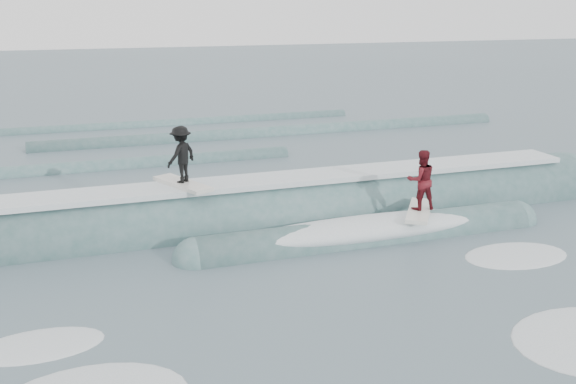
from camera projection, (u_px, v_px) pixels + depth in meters
name	position (u px, v px, depth m)	size (l,w,h in m)	color
ground	(382.00, 327.00, 12.04)	(160.00, 160.00, 0.00)	#435761
breaking_wave	(289.00, 221.00, 17.72)	(21.79, 3.95, 2.34)	#3A6261
surfer_black	(181.00, 158.00, 16.59)	(1.33, 2.05, 1.58)	silver
surfer_red	(421.00, 184.00, 16.56)	(1.58, 1.96, 1.67)	white
whitewater	(478.00, 356.00, 11.05)	(13.87, 8.64, 0.10)	white
far_swells	(163.00, 144.00, 27.59)	(34.15, 8.65, 0.80)	#3A6261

